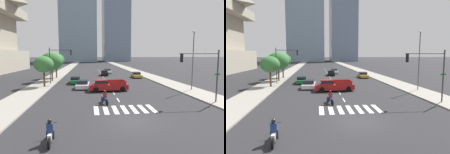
% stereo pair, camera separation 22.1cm
% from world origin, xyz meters
% --- Properties ---
extents(ground_plane, '(800.00, 800.00, 0.00)m').
position_xyz_m(ground_plane, '(0.00, 0.00, 0.00)').
color(ground_plane, '#28282B').
extents(sidewalk_east, '(4.00, 260.00, 0.15)m').
position_xyz_m(sidewalk_east, '(11.25, 30.00, 0.07)').
color(sidewalk_east, gray).
rests_on(sidewalk_east, ground).
extents(sidewalk_west, '(4.00, 260.00, 0.15)m').
position_xyz_m(sidewalk_west, '(-11.25, 30.00, 0.07)').
color(sidewalk_west, gray).
rests_on(sidewalk_west, ground).
extents(crosswalk_near, '(5.85, 2.93, 0.01)m').
position_xyz_m(crosswalk_near, '(0.00, 3.52, 0.00)').
color(crosswalk_near, silver).
rests_on(crosswalk_near, ground).
extents(lane_divider_center, '(0.14, 50.00, 0.01)m').
position_xyz_m(lane_divider_center, '(0.00, 31.52, 0.00)').
color(lane_divider_center, silver).
rests_on(lane_divider_center, ground).
extents(motorcycle_lead, '(0.70, 2.18, 1.49)m').
position_xyz_m(motorcycle_lead, '(-5.70, -2.98, 0.58)').
color(motorcycle_lead, black).
rests_on(motorcycle_lead, ground).
extents(motorcycle_trailing, '(0.82, 2.20, 1.49)m').
position_xyz_m(motorcycle_trailing, '(-1.72, 5.88, 0.58)').
color(motorcycle_trailing, black).
rests_on(motorcycle_trailing, ground).
extents(pickup_truck, '(5.67, 2.20, 1.67)m').
position_xyz_m(pickup_truck, '(-0.83, 13.26, 0.81)').
color(pickup_truck, maroon).
rests_on(pickup_truck, ground).
extents(sedan_white_0, '(2.19, 4.49, 1.21)m').
position_xyz_m(sedan_white_0, '(1.86, 40.01, 0.57)').
color(sedan_white_0, silver).
rests_on(sedan_white_0, ground).
extents(sedan_white_1, '(2.10, 4.42, 1.25)m').
position_xyz_m(sedan_white_1, '(-4.31, 16.12, 0.58)').
color(sedan_white_1, silver).
rests_on(sedan_white_1, ground).
extents(sedan_black_2, '(2.05, 4.60, 1.31)m').
position_xyz_m(sedan_black_2, '(0.60, 34.53, 0.60)').
color(sedan_black_2, black).
rests_on(sedan_black_2, ground).
extents(sedan_green_3, '(2.04, 4.77, 1.23)m').
position_xyz_m(sedan_green_3, '(-5.81, 21.59, 0.57)').
color(sedan_green_3, '#1E6038').
rests_on(sedan_green_3, ground).
extents(sedan_gold_4, '(2.23, 4.85, 1.26)m').
position_xyz_m(sedan_gold_4, '(7.55, 29.13, 0.58)').
color(sedan_gold_4, '#B28E38').
rests_on(sedan_gold_4, ground).
extents(traffic_signal_near, '(4.67, 0.28, 5.60)m').
position_xyz_m(traffic_signal_near, '(8.69, 4.81, 4.01)').
color(traffic_signal_near, '#333335').
rests_on(traffic_signal_near, sidewalk_east).
extents(traffic_signal_far, '(4.19, 0.28, 6.28)m').
position_xyz_m(traffic_signal_far, '(-8.67, 20.50, 4.41)').
color(traffic_signal_far, '#333335').
rests_on(traffic_signal_far, sidewalk_west).
extents(street_lamp_east, '(0.50, 0.24, 8.44)m').
position_xyz_m(street_lamp_east, '(11.55, 12.05, 4.98)').
color(street_lamp_east, '#3F3F42').
rests_on(street_lamp_east, sidewalk_east).
extents(street_tree_nearest, '(3.06, 3.06, 4.86)m').
position_xyz_m(street_tree_nearest, '(-10.45, 17.54, 3.70)').
color(street_tree_nearest, '#4C3823').
rests_on(street_tree_nearest, sidewalk_west).
extents(street_tree_second, '(4.10, 4.10, 5.59)m').
position_xyz_m(street_tree_second, '(-10.45, 24.45, 3.99)').
color(street_tree_second, '#4C3823').
rests_on(street_tree_second, sidewalk_west).
extents(street_tree_third, '(3.54, 3.54, 5.39)m').
position_xyz_m(street_tree_third, '(-10.45, 29.69, 4.02)').
color(street_tree_third, '#4C3823').
rests_on(street_tree_third, sidewalk_west).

